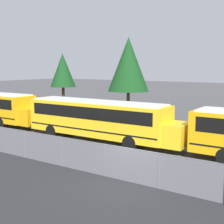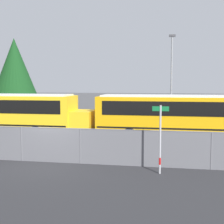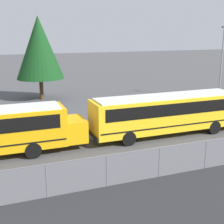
# 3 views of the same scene
# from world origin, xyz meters

# --- Properties ---
(ground_plane) EXTENTS (200.00, 200.00, 0.00)m
(ground_plane) POSITION_xyz_m (0.00, 0.00, 0.00)
(ground_plane) COLOR #4C4C4F
(fence) EXTENTS (93.93, 0.07, 1.73)m
(fence) POSITION_xyz_m (-0.00, -0.00, 0.88)
(fence) COLOR #9EA0A5
(fence) RESTS_ON ground_plane
(school_bus_3) EXTENTS (13.18, 2.52, 3.09)m
(school_bus_3) POSITION_xyz_m (7.17, 6.32, 1.85)
(school_bus_3) COLOR #EDA80F
(school_bus_3) RESTS_ON ground_plane
(street_sign) EXTENTS (0.70, 0.09, 2.95)m
(street_sign) POSITION_xyz_m (5.32, -1.02, 1.57)
(street_sign) COLOR #B7B7BC
(street_sign) RESTS_ON ground_plane
(light_pole) EXTENTS (0.60, 0.24, 8.27)m
(light_pole) POSITION_xyz_m (5.96, 15.28, 4.52)
(light_pole) COLOR gray
(light_pole) RESTS_ON ground_plane
(tree_1) EXTENTS (5.37, 5.37, 9.43)m
(tree_1) POSITION_xyz_m (-13.42, 22.62, 5.93)
(tree_1) COLOR #51381E
(tree_1) RESTS_ON ground_plane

